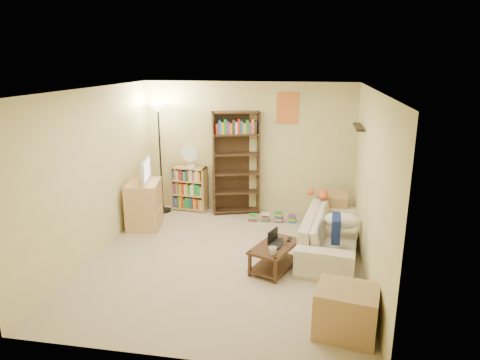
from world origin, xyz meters
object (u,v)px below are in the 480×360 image
object	(u,v)px
sofa	(331,234)
end_cabinet	(346,311)
tv_stand	(144,204)
television	(142,171)
mug	(273,251)
tall_bookshelf	(236,161)
floor_lamp	(159,126)
short_bookshelf	(189,188)
coffee_table	(275,254)
desk_fan	(190,156)
laptop	(280,244)
tabby_cat	(321,194)
side_table	(332,210)

from	to	relation	value
sofa	end_cabinet	bearing A→B (deg)	-169.94
tv_stand	television	distance (m)	0.61
sofa	mug	xyz separation A→B (m)	(-0.80, -1.03, 0.12)
tall_bookshelf	floor_lamp	world-z (taller)	floor_lamp
floor_lamp	short_bookshelf	bearing A→B (deg)	19.74
sofa	tall_bookshelf	bearing A→B (deg)	56.69
sofa	coffee_table	bearing A→B (deg)	139.38
tv_stand	desk_fan	distance (m)	1.31
laptop	short_bookshelf	world-z (taller)	short_bookshelf
tv_stand	television	bearing A→B (deg)	0.00
floor_lamp	mug	bearing A→B (deg)	-44.48
tv_stand	coffee_table	bearing A→B (deg)	-38.62
tabby_cat	end_cabinet	size ratio (longest dim) A/B	0.74
tall_bookshelf	desk_fan	distance (m)	0.89
short_bookshelf	desk_fan	world-z (taller)	desk_fan
tv_stand	end_cabinet	size ratio (longest dim) A/B	1.26
mug	television	world-z (taller)	television
floor_lamp	tabby_cat	bearing A→B (deg)	-9.46
coffee_table	end_cabinet	distance (m)	1.63
floor_lamp	tv_stand	bearing A→B (deg)	-93.89
tabby_cat	short_bookshelf	world-z (taller)	short_bookshelf
tv_stand	desk_fan	bearing A→B (deg)	45.43
laptop	end_cabinet	world-z (taller)	end_cabinet
tabby_cat	side_table	size ratio (longest dim) A/B	0.79
short_bookshelf	side_table	xyz separation A→B (m)	(2.75, -0.39, -0.14)
sofa	tabby_cat	distance (m)	0.92
tabby_cat	floor_lamp	size ratio (longest dim) A/B	0.23
television	tall_bookshelf	distance (m)	1.78
sofa	television	xyz separation A→B (m)	(-3.25, 0.54, 0.72)
television	short_bookshelf	world-z (taller)	television
television	side_table	distance (m)	3.42
short_bookshelf	floor_lamp	world-z (taller)	floor_lamp
short_bookshelf	desk_fan	xyz separation A→B (m)	(0.05, -0.04, 0.67)
tabby_cat	tall_bookshelf	xyz separation A→B (m)	(-1.60, 0.69, 0.36)
short_bookshelf	side_table	distance (m)	2.78
mug	floor_lamp	xyz separation A→B (m)	(-2.39, 2.35, 1.26)
sofa	television	size ratio (longest dim) A/B	2.99
television	tall_bookshelf	bearing A→B (deg)	-68.16
coffee_table	desk_fan	xyz separation A→B (m)	(-1.85, 2.18, 0.89)
tall_bookshelf	tv_stand	bearing A→B (deg)	-163.64
laptop	desk_fan	bearing A→B (deg)	45.16
mug	desk_fan	xyz separation A→B (m)	(-1.85, 2.48, 0.69)
floor_lamp	end_cabinet	xyz separation A→B (m)	(3.30, -3.41, -1.41)
end_cabinet	tabby_cat	bearing A→B (deg)	95.20
short_bookshelf	floor_lamp	size ratio (longest dim) A/B	0.42
tall_bookshelf	side_table	size ratio (longest dim) A/B	3.26
coffee_table	laptop	distance (m)	0.17
tall_bookshelf	end_cabinet	size ratio (longest dim) A/B	3.04
desk_fan	side_table	distance (m)	2.84
mug	side_table	xyz separation A→B (m)	(0.85, 2.14, -0.12)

